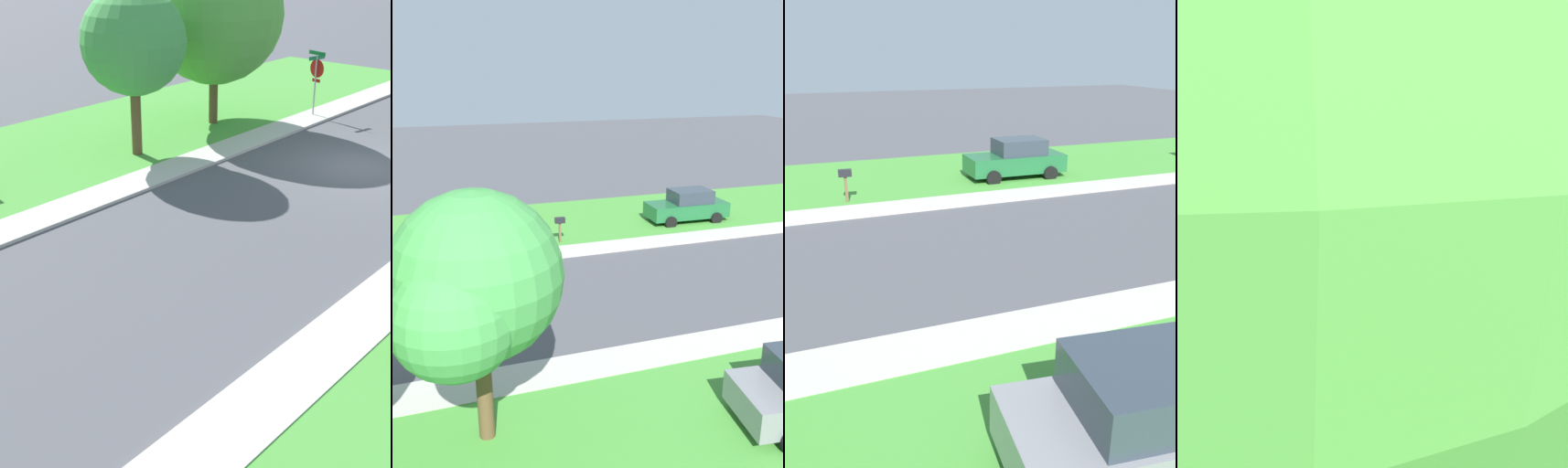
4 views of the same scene
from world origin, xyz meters
TOP-DOWN VIEW (x-y plane):
  - ground_plane at (0.00, 0.00)m, footprint 120.00×120.00m
  - sidewalk_west at (-4.70, 12.00)m, footprint 1.40×56.00m
  - stop_sign_near_corner at (4.84, -4.75)m, footprint 0.90×0.90m
  - tree_sidewalk_far at (7.62, -1.11)m, footprint 5.84×5.43m
  - tree_across_right at (6.94, 3.96)m, footprint 3.89×3.62m

SIDE VIEW (x-z plane):
  - ground_plane at x=0.00m, z-range 0.00..0.00m
  - sidewalk_west at x=-4.70m, z-range 0.00..0.10m
  - stop_sign_near_corner at x=4.84m, z-range 0.49..3.26m
  - tree_across_right at x=6.94m, z-range 0.97..6.79m
  - tree_sidewalk_far at x=7.62m, z-range 0.68..7.83m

